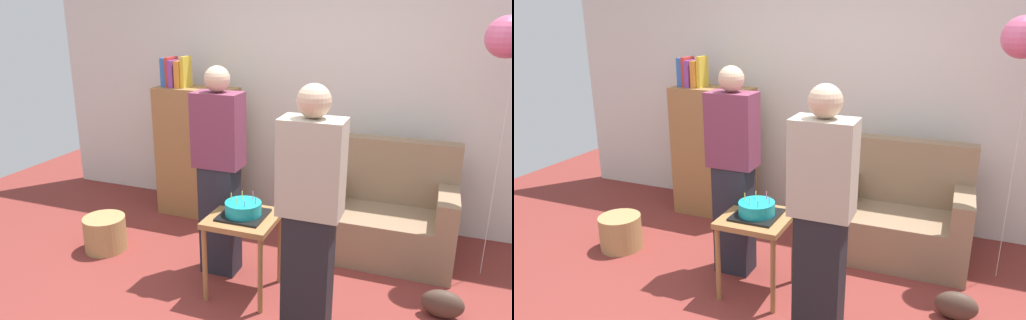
{
  "view_description": "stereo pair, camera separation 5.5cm",
  "coord_description": "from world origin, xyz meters",
  "views": [
    {
      "loc": [
        1.03,
        -2.4,
        1.98
      ],
      "look_at": [
        -0.17,
        0.68,
        0.95
      ],
      "focal_mm": 33.05,
      "sensor_mm": 36.0,
      "label": 1
    },
    {
      "loc": [
        1.09,
        -2.38,
        1.98
      ],
      "look_at": [
        -0.17,
        0.68,
        0.95
      ],
      "focal_mm": 33.05,
      "sensor_mm": 36.0,
      "label": 2
    }
  ],
  "objects": [
    {
      "name": "handbag",
      "position": [
        1.21,
        0.62,
        0.1
      ],
      "size": [
        0.28,
        0.14,
        0.2
      ],
      "primitive_type": "ellipsoid",
      "color": "#473328",
      "rests_on": "ground_plane"
    },
    {
      "name": "side_table",
      "position": [
        -0.17,
        0.43,
        0.51
      ],
      "size": [
        0.48,
        0.48,
        0.6
      ],
      "color": "olive",
      "rests_on": "ground_plane"
    },
    {
      "name": "wall_back",
      "position": [
        0.0,
        2.05,
        1.35
      ],
      "size": [
        6.0,
        0.1,
        2.7
      ],
      "primitive_type": "cube",
      "color": "silver",
      "rests_on": "ground_plane"
    },
    {
      "name": "wicker_basket",
      "position": [
        -1.55,
        0.6,
        0.15
      ],
      "size": [
        0.36,
        0.36,
        0.3
      ],
      "primitive_type": "cylinder",
      "color": "#A88451",
      "rests_on": "ground_plane"
    },
    {
      "name": "birthday_cake",
      "position": [
        -0.17,
        0.43,
        0.65
      ],
      "size": [
        0.32,
        0.32,
        0.17
      ],
      "color": "black",
      "rests_on": "side_table"
    },
    {
      "name": "couch",
      "position": [
        0.73,
        1.43,
        0.34
      ],
      "size": [
        1.1,
        0.7,
        0.96
      ],
      "color": "#8C7054",
      "rests_on": "ground_plane"
    },
    {
      "name": "bookshelf",
      "position": [
        -1.15,
        1.61,
        0.67
      ],
      "size": [
        0.8,
        0.36,
        1.59
      ],
      "color": "olive",
      "rests_on": "ground_plane"
    },
    {
      "name": "person_holding_cake",
      "position": [
        0.42,
        0.03,
        0.83
      ],
      "size": [
        0.36,
        0.22,
        1.63
      ],
      "rotation": [
        0.0,
        0.0,
        2.88
      ],
      "color": "black",
      "rests_on": "ground_plane"
    },
    {
      "name": "person_blowing_candles",
      "position": [
        -0.45,
        0.65,
        0.83
      ],
      "size": [
        0.36,
        0.22,
        1.63
      ],
      "rotation": [
        0.0,
        0.0,
        -0.08
      ],
      "color": "#23232D",
      "rests_on": "ground_plane"
    }
  ]
}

